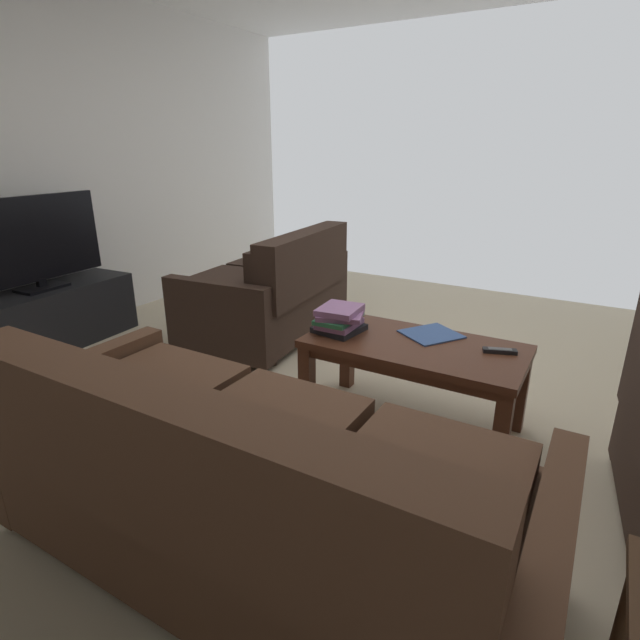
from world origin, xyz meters
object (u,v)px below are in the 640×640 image
sofa_main (245,485)px  flat_tv (33,242)px  loose_magazine (431,334)px  tv_remote (500,351)px  tv_stand (48,319)px  loveseat_near (273,292)px  coffee_table (414,356)px  book_stack (340,319)px

sofa_main → flat_tv: flat_tv is taller
sofa_main → loose_magazine: sofa_main is taller
sofa_main → flat_tv: 2.75m
tv_remote → tv_stand: bearing=7.5°
sofa_main → tv_remote: sofa_main is taller
sofa_main → tv_remote: bearing=-112.6°
loveseat_near → loose_magazine: loveseat_near is taller
coffee_table → book_stack: bearing=6.3°
tv_remote → book_stack: bearing=9.3°
coffee_table → tv_remote: tv_remote is taller
loveseat_near → tv_stand: (1.29, 1.05, -0.13)m
book_stack → tv_remote: (-0.82, -0.13, -0.06)m
sofa_main → book_stack: (0.27, -1.18, 0.18)m
coffee_table → flat_tv: bearing=6.8°
book_stack → loose_magazine: 0.50m
loose_magazine → coffee_table: bearing=-69.2°
book_stack → loose_magazine: book_stack is taller
tv_remote → flat_tv: bearing=7.6°
coffee_table → loveseat_near: bearing=-27.2°
tv_remote → loose_magazine: tv_remote is taller
sofa_main → loveseat_near: size_ratio=1.34×
sofa_main → book_stack: bearing=-76.9°
sofa_main → loose_magazine: (-0.18, -1.38, 0.12)m
loveseat_near → tv_stand: 1.66m
coffee_table → flat_tv: size_ratio=1.07×
flat_tv → loose_magazine: size_ratio=3.73×
coffee_table → loose_magazine: (-0.04, -0.16, 0.08)m
sofa_main → tv_remote: size_ratio=11.67×
sofa_main → tv_stand: (2.56, -0.90, -0.14)m
coffee_table → tv_stand: 2.73m
loveseat_near → book_stack: size_ratio=4.71×
loveseat_near → book_stack: (-1.00, 0.77, 0.19)m
sofa_main → tv_stand: bearing=-19.4°
flat_tv → tv_stand: bearing=-66.3°
book_stack → flat_tv: bearing=6.9°
sofa_main → coffee_table: bearing=-96.5°
sofa_main → loose_magazine: bearing=-97.3°
loveseat_near → coffee_table: bearing=152.8°
coffee_table → book_stack: (0.41, 0.05, 0.15)m
loveseat_near → loose_magazine: 1.56m
coffee_table → flat_tv: 2.75m
tv_stand → tv_remote: tv_remote is taller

